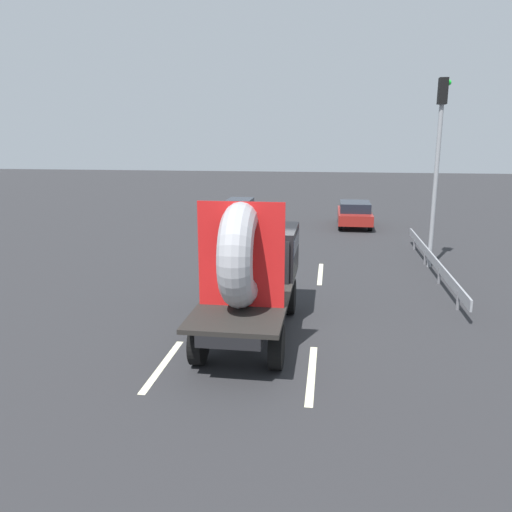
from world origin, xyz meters
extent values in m
plane|color=#28282B|center=(0.00, 0.00, 0.00)|extent=(120.00, 120.00, 0.00)
cylinder|color=black|center=(-1.20, 1.31, 0.49)|extent=(0.28, 0.97, 0.97)
cylinder|color=black|center=(0.50, 1.31, 0.49)|extent=(0.28, 0.97, 0.97)
cylinder|color=black|center=(-1.20, -2.23, 0.49)|extent=(0.28, 0.97, 0.97)
cylinder|color=black|center=(0.50, -2.23, 0.49)|extent=(0.28, 0.97, 0.97)
cube|color=black|center=(-0.35, -0.44, 0.95)|extent=(1.30, 5.69, 0.25)
cube|color=black|center=(-0.35, 1.31, 1.75)|extent=(2.00, 2.17, 1.35)
cube|color=black|center=(-0.35, 1.26, 2.05)|extent=(2.02, 2.07, 0.44)
cube|color=black|center=(-0.35, -1.53, 1.13)|extent=(2.00, 3.51, 0.10)
cube|color=black|center=(-0.35, 0.18, 1.73)|extent=(1.80, 0.08, 1.10)
torus|color=#9E9EA3|center=(-0.35, -1.68, 2.34)|extent=(0.75, 2.32, 2.32)
cube|color=red|center=(-0.35, -1.68, 2.34)|extent=(1.90, 0.03, 2.32)
cylinder|color=black|center=(2.10, 17.37, 0.32)|extent=(0.22, 0.63, 0.63)
cylinder|color=black|center=(3.64, 17.37, 0.32)|extent=(0.22, 0.63, 0.63)
cylinder|color=black|center=(2.10, 14.71, 0.32)|extent=(0.22, 0.63, 0.63)
cylinder|color=black|center=(3.64, 14.71, 0.32)|extent=(0.22, 0.63, 0.63)
cube|color=maroon|center=(2.87, 16.04, 0.59)|extent=(1.78, 4.15, 0.54)
cube|color=black|center=(2.87, 15.94, 1.11)|extent=(1.60, 2.32, 0.49)
cylinder|color=gray|center=(5.33, 7.28, 2.97)|extent=(0.16, 0.16, 5.95)
cube|color=black|center=(5.33, 7.28, 6.40)|extent=(0.30, 0.36, 0.90)
sphere|color=#19D833|center=(5.50, 7.28, 6.68)|extent=(0.20, 0.20, 0.20)
cube|color=gray|center=(5.24, 6.32, 0.55)|extent=(0.06, 10.74, 0.32)
cylinder|color=slate|center=(5.24, 2.29, 0.28)|extent=(0.10, 0.10, 0.55)
cylinder|color=slate|center=(5.24, 4.98, 0.28)|extent=(0.10, 0.10, 0.55)
cylinder|color=slate|center=(5.24, 7.66, 0.28)|extent=(0.10, 0.10, 0.55)
cylinder|color=slate|center=(5.24, 10.35, 0.28)|extent=(0.10, 0.10, 0.55)
cube|color=beige|center=(-1.95, -2.45, 0.00)|extent=(0.16, 2.63, 0.01)
cube|color=beige|center=(-1.95, 5.75, 0.00)|extent=(0.16, 2.75, 0.01)
cube|color=beige|center=(1.26, -2.39, 0.00)|extent=(0.16, 2.77, 0.01)
cube|color=beige|center=(1.26, 5.68, 0.00)|extent=(0.16, 2.95, 0.01)
cylinder|color=black|center=(-4.49, 18.85, 0.28)|extent=(0.19, 0.56, 0.56)
cylinder|color=black|center=(-3.12, 18.85, 0.28)|extent=(0.19, 0.56, 0.56)
cylinder|color=black|center=(-4.49, 16.49, 0.28)|extent=(0.19, 0.56, 0.56)
cylinder|color=black|center=(-3.12, 16.49, 0.28)|extent=(0.19, 0.56, 0.56)
cube|color=maroon|center=(-3.80, 17.67, 0.52)|extent=(1.58, 3.70, 0.48)
cube|color=black|center=(-3.80, 17.58, 0.99)|extent=(1.43, 2.07, 0.44)
camera|label=1|loc=(1.53, -12.30, 4.85)|focal=35.88mm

